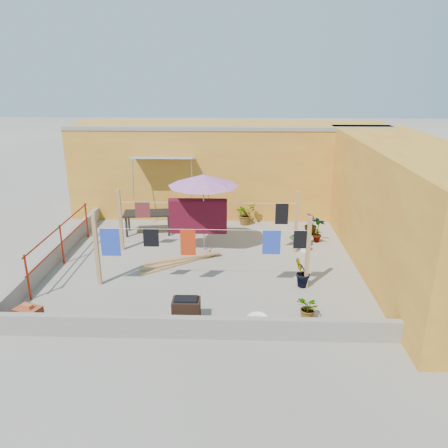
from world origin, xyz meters
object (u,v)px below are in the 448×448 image
(brazier, at_px, (186,309))
(brick_stack, at_px, (29,315))
(patio_umbrella, at_px, (203,181))
(white_basin, at_px, (257,318))
(green_hose, at_px, (297,237))
(outdoor_table, at_px, (148,214))
(water_jug_a, at_px, (305,246))
(water_jug_b, at_px, (306,241))
(plant_back_a, at_px, (245,214))

(brazier, bearing_deg, brick_stack, -175.79)
(patio_umbrella, relative_size, brazier, 4.30)
(patio_umbrella, bearing_deg, white_basin, -69.13)
(patio_umbrella, distance_m, green_hose, 3.68)
(outdoor_table, height_order, brazier, outdoor_table)
(brick_stack, distance_m, water_jug_a, 7.42)
(white_basin, height_order, water_jug_a, water_jug_a)
(outdoor_table, relative_size, white_basin, 3.54)
(patio_umbrella, xyz_separation_m, white_basin, (1.39, -3.64, -2.06))
(water_jug_a, bearing_deg, brick_stack, -146.90)
(outdoor_table, relative_size, brick_stack, 2.64)
(water_jug_b, bearing_deg, outdoor_table, 168.86)
(white_basin, bearing_deg, water_jug_a, 68.05)
(white_basin, distance_m, plant_back_a, 6.12)
(patio_umbrella, relative_size, plant_back_a, 3.33)
(brick_stack, relative_size, plant_back_a, 0.80)
(white_basin, relative_size, water_jug_b, 1.26)
(water_jug_a, xyz_separation_m, water_jug_b, (0.09, 0.39, -0.01))
(outdoor_table, xyz_separation_m, brick_stack, (-1.41, -5.41, -0.45))
(water_jug_b, bearing_deg, plant_back_a, 132.31)
(patio_umbrella, distance_m, water_jug_a, 3.49)
(patio_umbrella, relative_size, brick_stack, 4.14)
(brick_stack, bearing_deg, water_jug_a, 33.10)
(patio_umbrella, bearing_deg, brazier, -91.44)
(water_jug_b, xyz_separation_m, plant_back_a, (-1.78, 1.96, 0.21))
(brazier, height_order, water_jug_a, brazier)
(green_hose, bearing_deg, water_jug_b, -74.43)
(water_jug_b, distance_m, plant_back_a, 2.66)
(outdoor_table, height_order, plant_back_a, plant_back_a)
(brick_stack, height_order, brazier, brazier)
(brazier, height_order, water_jug_b, brazier)
(outdoor_table, bearing_deg, white_basin, -57.24)
(patio_umbrella, height_order, brick_stack, patio_umbrella)
(brick_stack, bearing_deg, patio_umbrella, 49.85)
(white_basin, bearing_deg, outdoor_table, 122.76)
(outdoor_table, xyz_separation_m, brazier, (1.81, -5.17, -0.38))
(plant_back_a, bearing_deg, green_hose, -39.44)
(brazier, bearing_deg, outdoor_table, 109.32)
(brick_stack, distance_m, brazier, 3.23)
(brazier, relative_size, water_jug_a, 1.51)
(water_jug_a, bearing_deg, outdoor_table, 164.26)
(patio_umbrella, bearing_deg, outdoor_table, 142.19)
(water_jug_a, distance_m, plant_back_a, 2.90)
(brazier, height_order, plant_back_a, plant_back_a)
(white_basin, xyz_separation_m, green_hose, (1.43, 4.79, -0.01))
(green_hose, bearing_deg, brick_stack, -140.34)
(brick_stack, height_order, green_hose, brick_stack)
(patio_umbrella, xyz_separation_m, brazier, (-0.09, -3.69, -1.85))
(plant_back_a, bearing_deg, brazier, -101.95)
(brick_stack, xyz_separation_m, water_jug_a, (6.22, 4.05, -0.02))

